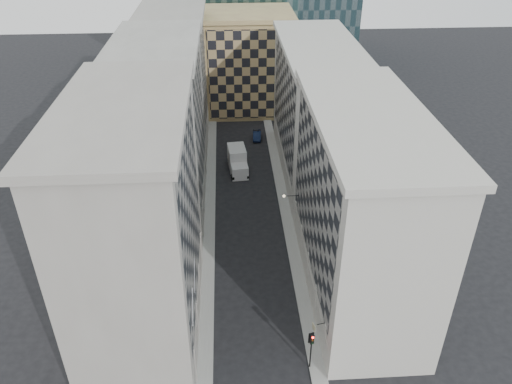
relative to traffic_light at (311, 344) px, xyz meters
name	(u,v)px	position (x,y,z in m)	size (l,w,h in m)	color
sidewalk_west	(210,213)	(-9.80, 26.48, -3.16)	(1.50, 100.00, 0.15)	gray
sidewalk_east	(285,210)	(0.70, 26.48, -3.16)	(1.50, 100.00, 0.15)	gray
bldg_left_a	(139,225)	(-15.43, 7.48, 8.59)	(10.80, 22.80, 23.70)	gray
bldg_left_b	(163,130)	(-15.43, 29.48, 8.09)	(10.80, 22.80, 22.70)	gray
bldg_left_c	(176,78)	(-15.43, 51.48, 7.59)	(10.80, 22.80, 21.70)	gray
bldg_right_a	(359,207)	(6.33, 11.48, 7.08)	(10.80, 26.80, 20.70)	#B8B5A9
bldg_right_b	(316,110)	(6.34, 38.48, 6.61)	(10.80, 28.80, 19.70)	#B8B5A9
tan_block	(248,62)	(-2.55, 64.37, 6.20)	(16.80, 14.80, 18.80)	#A38156
flagpoles_left	(194,291)	(-10.45, 2.48, 4.76)	(0.10, 6.33, 2.33)	gray
bracket_lamp	(285,196)	(-0.17, 20.48, 2.96)	(1.98, 0.36, 0.36)	black
traffic_light	(311,344)	(0.00, 0.00, 0.00)	(0.54, 0.51, 4.31)	black
box_truck	(238,161)	(-5.56, 38.47, -1.69)	(3.25, 6.69, 3.55)	silver
dark_car	(257,135)	(-1.82, 49.63, -2.58)	(1.39, 3.97, 1.31)	#0F1A37
shop_sign	(314,327)	(0.47, 1.44, 0.60)	(1.14, 0.69, 0.77)	black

